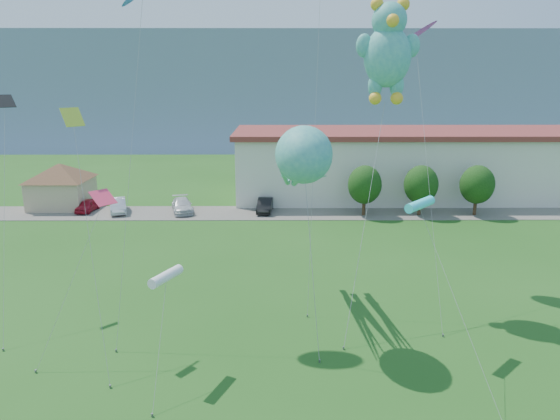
% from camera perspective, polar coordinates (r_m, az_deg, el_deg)
% --- Properties ---
extents(parking_strip, '(70.00, 6.00, 0.06)m').
position_cam_1_polar(parking_strip, '(54.76, -1.03, -0.34)').
color(parking_strip, '#59544C').
rests_on(parking_strip, ground).
extents(hill_ridge, '(160.00, 50.00, 25.00)m').
position_cam_1_polar(hill_ridge, '(137.92, -0.63, 13.90)').
color(hill_ridge, slate).
rests_on(hill_ridge, ground).
extents(pavilion, '(9.20, 9.20, 5.00)m').
position_cam_1_polar(pavilion, '(62.11, -23.78, 3.04)').
color(pavilion, tan).
rests_on(pavilion, ground).
extents(warehouse, '(61.00, 15.00, 8.20)m').
position_cam_1_polar(warehouse, '(67.63, 21.75, 5.04)').
color(warehouse, beige).
rests_on(warehouse, ground).
extents(tree_near, '(3.60, 3.60, 5.47)m').
position_cam_1_polar(tree_near, '(53.82, 9.66, 2.87)').
color(tree_near, '#3F2B19').
rests_on(tree_near, ground).
extents(tree_mid, '(3.60, 3.60, 5.47)m').
position_cam_1_polar(tree_mid, '(55.17, 15.81, 2.80)').
color(tree_mid, '#3F2B19').
rests_on(tree_mid, ground).
extents(tree_far, '(3.60, 3.60, 5.47)m').
position_cam_1_polar(tree_far, '(57.13, 21.61, 2.72)').
color(tree_far, '#3F2B19').
rests_on(tree_far, ground).
extents(parked_car_red, '(1.92, 4.04, 1.33)m').
position_cam_1_polar(parked_car_red, '(59.18, -21.13, 0.50)').
color(parked_car_red, '#B11528').
rests_on(parked_car_red, parking_strip).
extents(parked_car_silver, '(3.03, 4.98, 1.55)m').
position_cam_1_polar(parked_car_silver, '(57.62, -18.02, 0.52)').
color(parked_car_silver, silver).
rests_on(parked_car_silver, parking_strip).
extents(parked_car_white, '(3.32, 5.44, 1.47)m').
position_cam_1_polar(parked_car_white, '(55.95, -11.13, 0.52)').
color(parked_car_white, silver).
rests_on(parked_car_white, parking_strip).
extents(parked_car_black, '(1.87, 4.62, 1.49)m').
position_cam_1_polar(parked_car_black, '(55.05, -1.72, 0.57)').
color(parked_car_black, black).
rests_on(parked_car_black, parking_strip).
extents(octopus_kite, '(3.03, 10.57, 11.88)m').
position_cam_1_polar(octopus_kite, '(27.81, 2.58, 5.14)').
color(octopus_kite, teal).
rests_on(octopus_kite, ground).
extents(teddy_bear_kite, '(5.16, 8.83, 18.91)m').
position_cam_1_polar(teddy_bear_kite, '(32.51, 12.22, 17.53)').
color(teddy_bear_kite, teal).
rests_on(teddy_bear_kite, ground).
extents(small_kite_cyan, '(2.38, 8.56, 8.31)m').
position_cam_1_polar(small_kite_cyan, '(26.94, 15.76, 0.46)').
color(small_kite_cyan, '#37EBF8').
rests_on(small_kite_cyan, ground).
extents(small_kite_pink, '(3.77, 3.70, 8.70)m').
position_cam_1_polar(small_kite_pink, '(27.31, -20.22, -0.44)').
color(small_kite_pink, '#EB3457').
rests_on(small_kite_pink, ground).
extents(small_kite_white, '(0.50, 4.90, 5.44)m').
position_cam_1_polar(small_kite_white, '(24.77, -12.90, -7.49)').
color(small_kite_white, white).
rests_on(small_kite_white, ground).
extents(small_kite_black, '(2.78, 8.13, 13.32)m').
position_cam_1_polar(small_kite_black, '(34.99, -28.99, 8.11)').
color(small_kite_black, black).
rests_on(small_kite_black, ground).
extents(small_kite_yellow, '(3.70, 6.97, 12.66)m').
position_cam_1_polar(small_kite_yellow, '(28.55, -22.23, 6.72)').
color(small_kite_yellow, '#C6DB33').
rests_on(small_kite_yellow, ground).
extents(small_kite_purple, '(1.80, 11.13, 17.84)m').
position_cam_1_polar(small_kite_purple, '(37.04, 15.30, 18.11)').
color(small_kite_purple, '#CA39E4').
rests_on(small_kite_purple, ground).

